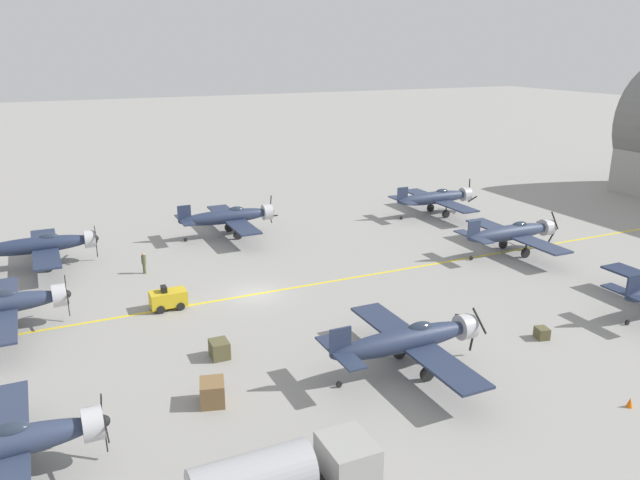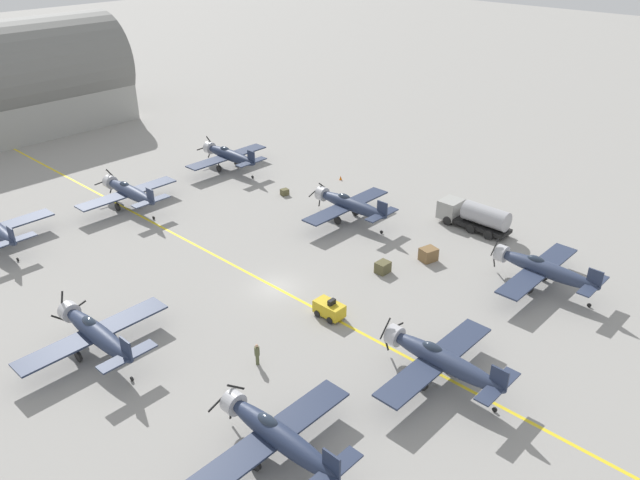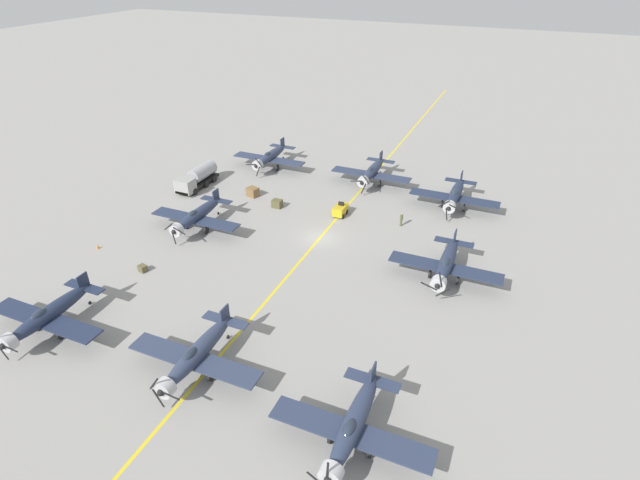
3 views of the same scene
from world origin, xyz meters
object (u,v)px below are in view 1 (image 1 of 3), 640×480
airplane_far_left (436,198)px  airplane_mid_left (229,217)px  airplane_near_left (40,245)px  ground_crew_walking (144,262)px  airplane_mid_right (409,340)px  tow_tractor (168,298)px  airplane_far_center (513,233)px  supply_crate_mid_lane (542,333)px  fuel_tanker (284,479)px  traffic_cone (630,402)px  supply_crate_by_tanker (212,392)px  supply_crate_outboard (219,349)px

airplane_far_left → airplane_mid_left: (-2.01, -23.64, 0.00)m
airplane_near_left → ground_crew_walking: bearing=57.2°
airplane_near_left → airplane_mid_right: bearing=34.8°
airplane_near_left → tow_tractor: bearing=32.1°
airplane_far_center → supply_crate_mid_lane: size_ratio=13.35×
fuel_tanker → traffic_cone: size_ratio=14.55×
airplane_mid_right → tow_tractor: size_ratio=4.62×
airplane_mid_right → ground_crew_walking: 26.02m
traffic_cone → supply_crate_by_tanker: bearing=-116.0°
airplane_mid_left → supply_crate_by_tanker: bearing=-23.4°
airplane_far_left → airplane_near_left: bearing=-92.2°
airplane_mid_left → tow_tractor: (15.80, -9.52, -1.22)m
airplane_near_left → tow_tractor: airplane_near_left is taller
airplane_mid_right → supply_crate_mid_lane: size_ratio=13.35×
airplane_mid_left → traffic_cone: 40.59m
airplane_near_left → airplane_mid_right: same height
fuel_tanker → traffic_cone: (0.62, 19.53, -1.24)m
supply_crate_by_tanker → traffic_cone: size_ratio=2.82×
supply_crate_mid_lane → fuel_tanker: bearing=-70.3°
airplane_mid_left → fuel_tanker: (38.69, -9.55, -0.50)m
airplane_far_left → airplane_near_left: size_ratio=1.00×
airplane_far_center → tow_tractor: (-0.61, -31.52, -1.22)m
tow_tractor → supply_crate_by_tanker: bearing=-2.2°
airplane_mid_left → fuel_tanker: bearing=-18.4°
tow_tractor → supply_crate_outboard: tow_tractor is taller
airplane_mid_left → supply_crate_mid_lane: 33.25m
supply_crate_by_tanker → tow_tractor: bearing=177.8°
airplane_near_left → ground_crew_walking: size_ratio=6.55×
airplane_far_left → fuel_tanker: size_ratio=1.50×
supply_crate_outboard → supply_crate_by_tanker: bearing=-20.3°
airplane_mid_right → fuel_tanker: 13.40m
supply_crate_outboard → traffic_cone: supply_crate_outboard is taller
supply_crate_by_tanker → airplane_mid_right: bearing=82.9°
supply_crate_mid_lane → traffic_cone: (8.23, -1.73, -0.10)m
airplane_mid_left → supply_crate_mid_lane: bearing=16.1°
airplane_mid_right → airplane_far_center: bearing=140.8°
ground_crew_walking → airplane_mid_left: bearing=127.4°
airplane_far_center → airplane_mid_left: bearing=-134.7°
airplane_near_left → supply_crate_by_tanker: (27.34, 7.52, -1.37)m
traffic_cone → airplane_far_left: bearing=159.9°
airplane_near_left → supply_crate_by_tanker: bearing=16.8°
supply_crate_mid_lane → traffic_cone: 8.41m
airplane_mid_left → supply_crate_by_tanker: 31.24m
airplane_far_center → traffic_cone: size_ratio=21.82×
supply_crate_outboard → traffic_cone: bearing=51.2°
tow_tractor → supply_crate_mid_lane: bearing=54.3°
supply_crate_outboard → traffic_cone: (14.64, 18.23, -0.27)m
airplane_far_left → supply_crate_outboard: bearing=-57.1°
airplane_near_left → supply_crate_mid_lane: airplane_near_left is taller
traffic_cone → tow_tractor: bearing=-140.3°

